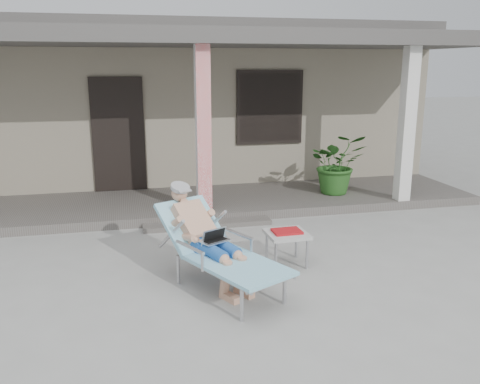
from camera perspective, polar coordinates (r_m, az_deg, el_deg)
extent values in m
plane|color=#9E9E99|center=(6.27, -0.81, -8.99)|extent=(60.00, 60.00, 0.00)
cube|color=gray|center=(12.23, -7.38, 9.49)|extent=(10.00, 5.00, 3.00)
cube|color=#474442|center=(12.21, -7.63, 17.23)|extent=(10.40, 5.40, 0.30)
cube|color=black|center=(9.69, -13.49, 6.25)|extent=(0.95, 0.06, 2.10)
cube|color=black|center=(10.04, 3.35, 9.46)|extent=(1.20, 0.06, 1.30)
cube|color=black|center=(10.04, 3.36, 9.46)|extent=(1.32, 0.05, 1.42)
cube|color=#605B56|center=(9.04, -4.84, -1.23)|extent=(10.00, 2.00, 0.15)
cube|color=red|center=(7.94, -4.15, 6.81)|extent=(0.22, 0.22, 2.61)
cube|color=silver|center=(9.15, 18.22, 7.11)|extent=(0.22, 0.22, 2.61)
cube|color=#474442|center=(8.73, -5.23, 16.82)|extent=(10.00, 2.30, 0.24)
cube|color=#605B56|center=(7.96, -3.63, -3.63)|extent=(2.00, 0.30, 0.07)
cylinder|color=#B7B7BC|center=(5.09, 0.20, -12.55)|extent=(0.04, 0.04, 0.35)
cylinder|color=#B7B7BC|center=(5.44, 5.02, -10.75)|extent=(0.04, 0.04, 0.35)
cylinder|color=#B7B7BC|center=(5.93, -6.94, -8.65)|extent=(0.04, 0.04, 0.35)
cylinder|color=#B7B7BC|center=(6.24, -2.39, -7.38)|extent=(0.04, 0.04, 0.35)
cube|color=#B7B7BC|center=(5.48, -0.29, -8.37)|extent=(1.04, 1.29, 0.03)
cube|color=#98C4EB|center=(5.47, -0.30, -8.15)|extent=(1.14, 1.37, 0.04)
cube|color=#B7B7BC|center=(6.03, -5.36, -4.04)|extent=(0.77, 0.75, 0.46)
cube|color=#98C4EB|center=(6.02, -5.37, -3.75)|extent=(0.88, 0.85, 0.53)
cylinder|color=#99999C|center=(6.13, -6.88, 0.57)|extent=(0.31, 0.31, 0.12)
cube|color=silver|center=(5.71, -2.91, -5.45)|extent=(0.38, 0.34, 0.22)
cube|color=#B4B5B0|center=(6.39, 5.28, -4.72)|extent=(0.52, 0.52, 0.04)
cylinder|color=#B7B7BC|center=(6.23, 4.04, -7.28)|extent=(0.04, 0.04, 0.38)
cylinder|color=#B7B7BC|center=(6.35, 7.54, -6.94)|extent=(0.04, 0.04, 0.38)
cylinder|color=#B7B7BC|center=(6.59, 3.02, -6.04)|extent=(0.04, 0.04, 0.38)
cylinder|color=#B7B7BC|center=(6.70, 6.34, -5.75)|extent=(0.04, 0.04, 0.38)
cube|color=#B31318|center=(6.38, 5.28, -4.42)|extent=(0.36, 0.27, 0.03)
cube|color=black|center=(6.50, 4.92, -4.11)|extent=(0.35, 0.03, 0.04)
imported|color=#26591E|center=(9.45, 10.85, 3.17)|extent=(1.14, 1.03, 1.11)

